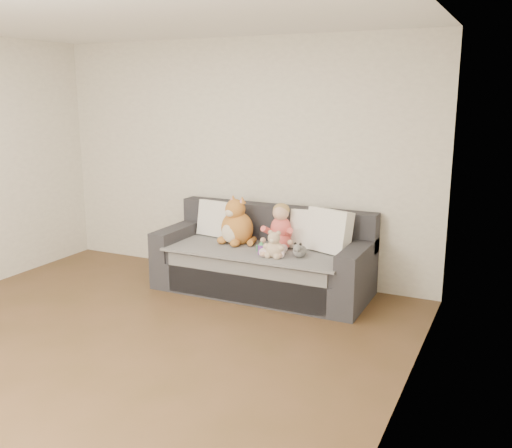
{
  "coord_description": "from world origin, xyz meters",
  "views": [
    {
      "loc": [
        2.87,
        -3.1,
        2.02
      ],
      "look_at": [
        0.51,
        1.87,
        0.75
      ],
      "focal_mm": 40.0,
      "sensor_mm": 36.0,
      "label": 1
    }
  ],
  "objects_px": {
    "teddy_bear": "(274,247)",
    "plush_cat": "(236,225)",
    "sippy_cup": "(261,248)",
    "sofa": "(264,262)",
    "toddler": "(280,231)"
  },
  "relations": [
    {
      "from": "teddy_bear",
      "to": "plush_cat",
      "type": "bearing_deg",
      "value": 151.13
    },
    {
      "from": "toddler",
      "to": "teddy_bear",
      "type": "relative_size",
      "value": 1.79
    },
    {
      "from": "plush_cat",
      "to": "sippy_cup",
      "type": "relative_size",
      "value": 4.17
    },
    {
      "from": "sippy_cup",
      "to": "sofa",
      "type": "bearing_deg",
      "value": 109.83
    },
    {
      "from": "teddy_bear",
      "to": "sippy_cup",
      "type": "relative_size",
      "value": 2.14
    },
    {
      "from": "toddler",
      "to": "sippy_cup",
      "type": "height_order",
      "value": "toddler"
    },
    {
      "from": "plush_cat",
      "to": "sippy_cup",
      "type": "xyz_separation_m",
      "value": [
        0.42,
        -0.28,
        -0.13
      ]
    },
    {
      "from": "teddy_bear",
      "to": "sippy_cup",
      "type": "xyz_separation_m",
      "value": [
        -0.15,
        0.04,
        -0.04
      ]
    },
    {
      "from": "teddy_bear",
      "to": "sippy_cup",
      "type": "distance_m",
      "value": 0.16
    },
    {
      "from": "toddler",
      "to": "plush_cat",
      "type": "xyz_separation_m",
      "value": [
        -0.51,
        0.04,
        -0.01
      ]
    },
    {
      "from": "sofa",
      "to": "sippy_cup",
      "type": "xyz_separation_m",
      "value": [
        0.1,
        -0.28,
        0.23
      ]
    },
    {
      "from": "sofa",
      "to": "sippy_cup",
      "type": "bearing_deg",
      "value": -70.17
    },
    {
      "from": "plush_cat",
      "to": "teddy_bear",
      "type": "bearing_deg",
      "value": -14.59
    },
    {
      "from": "sofa",
      "to": "toddler",
      "type": "height_order",
      "value": "toddler"
    },
    {
      "from": "sofa",
      "to": "plush_cat",
      "type": "distance_m",
      "value": 0.48
    }
  ]
}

